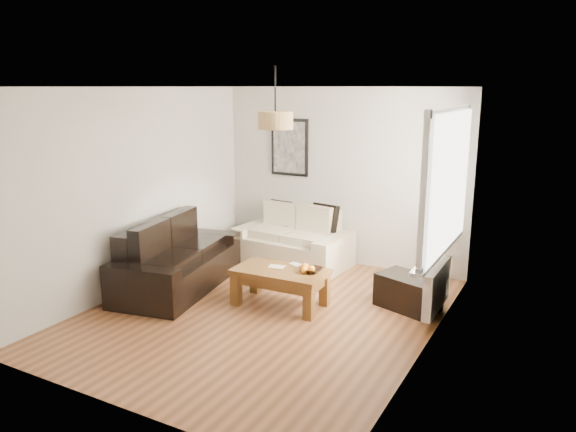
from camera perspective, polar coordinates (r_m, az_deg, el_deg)
The scene contains 21 objects.
floor at distance 6.55m, azimuth -2.54°, elevation -10.05°, with size 4.50×4.50×0.00m, color brown.
ceiling at distance 6.01m, azimuth -2.80°, elevation 13.33°, with size 3.80×4.50×0.00m, color white, non-canonical shape.
wall_back at distance 8.13m, azimuth 5.56°, elevation 4.07°, with size 3.80×0.04×2.60m, color silver, non-canonical shape.
wall_front at distance 4.44m, azimuth -17.84°, elevation -4.31°, with size 3.80×0.04×2.60m, color silver, non-canonical shape.
wall_left at distance 7.30m, azimuth -15.56°, elevation 2.59°, with size 0.04×4.50×2.60m, color silver, non-canonical shape.
wall_right at distance 5.44m, azimuth 14.74°, elevation -0.91°, with size 0.04×4.50×2.60m, color silver, non-canonical shape.
window_bay at distance 6.16m, azimuth 16.35°, elevation 3.46°, with size 0.14×1.90×1.60m, color white, non-canonical shape.
radiator at distance 6.48m, azimuth 15.30°, elevation -7.20°, with size 0.10×0.90×0.52m, color white.
poster at distance 8.41m, azimuth 0.17°, elevation 7.20°, with size 0.62×0.04×0.87m, color black, non-canonical shape.
pendant_shade at distance 6.28m, azimuth -1.32°, elevation 9.97°, with size 0.40×0.40×0.20m, color tan.
loveseat_cream at distance 8.14m, azimuth 0.46°, elevation -2.24°, with size 1.66×0.91×0.83m, color beige, non-canonical shape.
sofa_leather at distance 7.33m, azimuth -11.47°, elevation -4.18°, with size 1.97×0.96×0.85m, color black, non-canonical shape.
coffee_table at distance 6.68m, azimuth -0.80°, elevation -7.46°, with size 1.12×0.61×0.46m, color brown, non-canonical shape.
ottoman at distance 6.76m, azimuth 12.44°, elevation -7.77°, with size 0.71×0.45×0.40m, color black.
cushion_left at distance 8.37m, azimuth -0.68°, elevation 0.32°, with size 0.38×0.12×0.38m, color black.
cushion_right at distance 8.05m, azimuth 3.85°, elevation -0.16°, with size 0.40×0.12×0.40m, color black.
fruit_bowl at distance 6.49m, azimuth 2.59°, elevation -5.68°, with size 0.23×0.23×0.06m, color black.
orange_a at distance 6.45m, azimuth 1.63°, elevation -5.68°, with size 0.09×0.09×0.09m, color orange.
orange_b at distance 6.50m, azimuth 2.45°, elevation -5.54°, with size 0.09×0.09×0.09m, color orange.
orange_c at distance 6.57m, azimuth 1.77°, elevation -5.32°, with size 0.09×0.09×0.09m, color orange.
papers at distance 6.69m, azimuth -1.20°, elevation -5.32°, with size 0.20×0.14×0.01m, color beige.
Camera 1 is at (3.11, -5.15, 2.60)m, focal length 34.02 mm.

